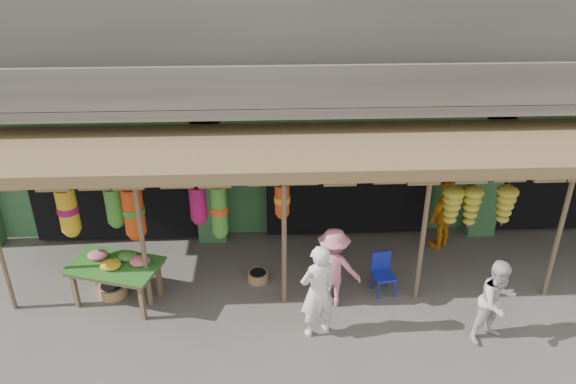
{
  "coord_description": "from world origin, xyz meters",
  "views": [
    {
      "loc": [
        -1.81,
        -8.67,
        6.69
      ],
      "look_at": [
        -1.38,
        1.0,
        1.68
      ],
      "focal_mm": 35.0,
      "sensor_mm": 36.0,
      "label": 1
    }
  ],
  "objects_px": {
    "person_vendor": "(444,214)",
    "person_shopper": "(333,268)",
    "blue_chair": "(383,271)",
    "person_front": "(318,291)",
    "flower_table": "(116,266)",
    "person_right": "(497,302)"
  },
  "relations": [
    {
      "from": "blue_chair",
      "to": "person_vendor",
      "type": "relative_size",
      "value": 0.51
    },
    {
      "from": "flower_table",
      "to": "person_vendor",
      "type": "bearing_deg",
      "value": 31.06
    },
    {
      "from": "flower_table",
      "to": "blue_chair",
      "type": "relative_size",
      "value": 2.24
    },
    {
      "from": "person_vendor",
      "to": "person_shopper",
      "type": "bearing_deg",
      "value": -2.48
    },
    {
      "from": "flower_table",
      "to": "person_right",
      "type": "distance_m",
      "value": 6.7
    },
    {
      "from": "blue_chair",
      "to": "person_shopper",
      "type": "xyz_separation_m",
      "value": [
        -1.0,
        -0.33,
        0.33
      ]
    },
    {
      "from": "person_front",
      "to": "person_vendor",
      "type": "bearing_deg",
      "value": -161.17
    },
    {
      "from": "blue_chair",
      "to": "person_shopper",
      "type": "relative_size",
      "value": 0.52
    },
    {
      "from": "person_front",
      "to": "person_shopper",
      "type": "xyz_separation_m",
      "value": [
        0.36,
        0.8,
        -0.1
      ]
    },
    {
      "from": "person_vendor",
      "to": "person_shopper",
      "type": "xyz_separation_m",
      "value": [
        -2.58,
        -1.82,
        -0.01
      ]
    },
    {
      "from": "person_vendor",
      "to": "person_shopper",
      "type": "distance_m",
      "value": 3.16
    },
    {
      "from": "blue_chair",
      "to": "person_right",
      "type": "xyz_separation_m",
      "value": [
        1.62,
        -1.41,
        0.32
      ]
    },
    {
      "from": "flower_table",
      "to": "blue_chair",
      "type": "distance_m",
      "value": 4.96
    },
    {
      "from": "flower_table",
      "to": "person_front",
      "type": "relative_size",
      "value": 1.04
    },
    {
      "from": "person_front",
      "to": "person_shopper",
      "type": "height_order",
      "value": "person_front"
    },
    {
      "from": "flower_table",
      "to": "blue_chair",
      "type": "height_order",
      "value": "flower_table"
    },
    {
      "from": "blue_chair",
      "to": "person_right",
      "type": "distance_m",
      "value": 2.17
    },
    {
      "from": "person_front",
      "to": "person_shopper",
      "type": "bearing_deg",
      "value": -136.92
    },
    {
      "from": "blue_chair",
      "to": "person_vendor",
      "type": "bearing_deg",
      "value": 31.49
    },
    {
      "from": "person_front",
      "to": "person_shopper",
      "type": "relative_size",
      "value": 1.13
    },
    {
      "from": "flower_table",
      "to": "person_vendor",
      "type": "relative_size",
      "value": 1.15
    },
    {
      "from": "person_right",
      "to": "person_vendor",
      "type": "distance_m",
      "value": 2.9
    }
  ]
}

